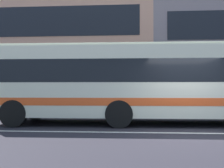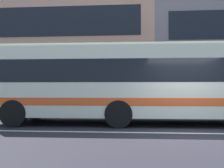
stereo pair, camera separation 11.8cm
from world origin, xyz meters
TOP-DOWN VIEW (x-y plane):
  - ground_plane at (0.00, 0.00)m, footprint 160.00×160.00m
  - lane_centre_line at (0.00, 0.00)m, footprint 60.00×0.16m
  - hedge_row_far at (-3.82, 5.42)m, footprint 16.21×1.10m
  - apartment_block_left at (-12.32, 15.31)m, footprint 24.16×11.36m
  - transit_bus at (-1.66, 2.08)m, footprint 11.20×2.68m

SIDE VIEW (x-z plane):
  - ground_plane at x=0.00m, z-range 0.00..0.00m
  - lane_centre_line at x=0.00m, z-range 0.00..0.01m
  - hedge_row_far at x=-3.82m, z-range 0.00..0.91m
  - transit_bus at x=-1.66m, z-range 0.16..3.28m
  - apartment_block_left at x=-12.32m, z-range 0.00..10.94m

